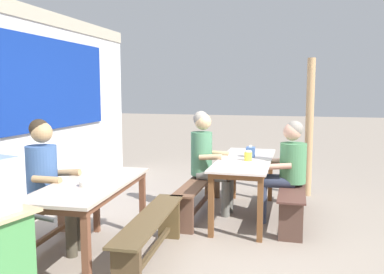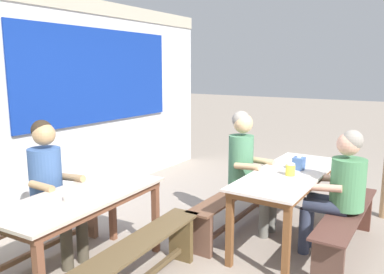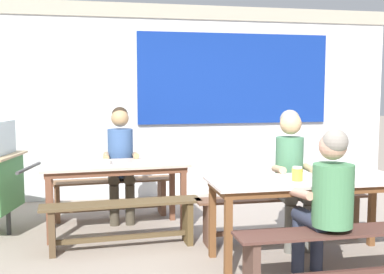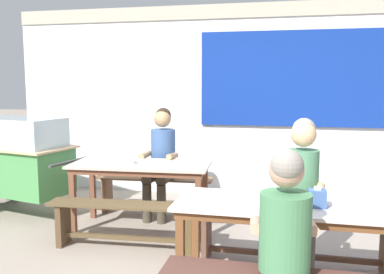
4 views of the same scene
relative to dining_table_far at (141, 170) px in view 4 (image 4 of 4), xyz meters
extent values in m
plane|color=gray|center=(0.89, -0.96, -0.68)|extent=(40.00, 40.00, 0.00)
cube|color=silver|center=(0.89, 1.66, 0.60)|extent=(6.73, 0.12, 2.56)
cube|color=navy|center=(1.83, 1.57, 1.04)|extent=(2.87, 0.03, 1.31)
cube|color=#B2AA96|center=(0.89, 1.68, 1.98)|extent=(6.73, 0.20, 0.20)
cube|color=#C4AF9F|center=(0.00, 0.00, 0.07)|extent=(1.59, 0.76, 0.03)
cube|color=brown|center=(0.00, 0.00, 0.02)|extent=(1.51, 0.70, 0.06)
cube|color=brown|center=(0.68, 0.32, -0.34)|extent=(0.06, 0.06, 0.67)
cube|color=brown|center=(0.71, -0.24, -0.34)|extent=(0.06, 0.06, 0.67)
cube|color=brown|center=(-0.71, 0.24, -0.34)|extent=(0.06, 0.06, 0.67)
cube|color=brown|center=(-0.68, -0.32, -0.34)|extent=(0.06, 0.06, 0.67)
cube|color=silver|center=(1.66, -1.27, 0.07)|extent=(1.81, 0.67, 0.02)
cube|color=brown|center=(1.66, -1.27, 0.03)|extent=(1.73, 0.61, 0.06)
cube|color=brown|center=(0.84, -1.00, -0.34)|extent=(0.06, 0.06, 0.68)
cube|color=brown|center=(0.84, -1.54, -0.34)|extent=(0.06, 0.06, 0.68)
cube|color=brown|center=(-0.03, 0.59, -0.22)|extent=(1.52, 0.39, 0.02)
cube|color=brown|center=(0.60, 0.63, -0.46)|extent=(0.07, 0.26, 0.44)
cube|color=brown|center=(-0.66, 0.56, -0.46)|extent=(0.07, 0.26, 0.44)
cube|color=brown|center=(-0.03, 0.59, -0.57)|extent=(1.23, 0.11, 0.04)
cube|color=brown|center=(0.03, -0.59, -0.23)|extent=(1.58, 0.37, 0.02)
cube|color=brown|center=(0.70, -0.55, -0.46)|extent=(0.07, 0.24, 0.44)
cube|color=brown|center=(-0.63, -0.63, -0.46)|extent=(0.07, 0.24, 0.44)
cube|color=brown|center=(0.03, -0.59, -0.57)|extent=(1.29, 0.12, 0.04)
cube|color=brown|center=(1.67, -0.68, -0.23)|extent=(1.81, 0.27, 0.02)
cube|color=brown|center=(0.88, -0.68, -0.46)|extent=(0.06, 0.22, 0.44)
cube|color=brown|center=(1.67, -0.68, -0.57)|extent=(1.53, 0.05, 0.04)
cube|color=#49924E|center=(-1.71, 0.24, -0.12)|extent=(1.39, 0.92, 0.57)
cube|color=silver|center=(-1.71, 0.24, 0.36)|extent=(1.25, 0.83, 0.38)
cube|color=tan|center=(-1.71, 0.24, 0.18)|extent=(1.49, 1.02, 0.02)
cylinder|color=black|center=(-2.20, 0.72, -0.41)|extent=(0.54, 0.17, 0.54)
cylinder|color=#333333|center=(-1.14, 0.11, -0.54)|extent=(0.05, 0.05, 0.27)
cylinder|color=#3F3F3F|center=(-0.91, 0.06, 0.05)|extent=(0.18, 0.64, 0.04)
cylinder|color=#453E31|center=(-0.01, 0.23, -0.45)|extent=(0.11, 0.11, 0.46)
cylinder|color=#453E31|center=(0.17, 0.22, -0.45)|extent=(0.11, 0.11, 0.46)
cylinder|color=#453E31|center=(0.00, 0.41, -0.16)|extent=(0.14, 0.42, 0.13)
cylinder|color=#453E31|center=(0.18, 0.41, -0.16)|extent=(0.14, 0.42, 0.13)
cylinder|color=#3A598F|center=(0.09, 0.60, 0.11)|extent=(0.30, 0.30, 0.58)
sphere|color=tan|center=(0.09, 0.58, 0.54)|extent=(0.21, 0.21, 0.21)
sphere|color=#2D2319|center=(0.09, 0.61, 0.58)|extent=(0.20, 0.20, 0.20)
cylinder|color=tan|center=(-0.09, 0.42, 0.10)|extent=(0.08, 0.30, 0.07)
cylinder|color=tan|center=(0.26, 0.41, 0.10)|extent=(0.08, 0.31, 0.10)
cylinder|color=#64635B|center=(1.60, -1.04, -0.45)|extent=(0.11, 0.11, 0.46)
cylinder|color=#64635B|center=(1.78, -1.06, -0.45)|extent=(0.11, 0.11, 0.46)
cylinder|color=#64635B|center=(1.62, -0.85, -0.16)|extent=(0.17, 0.42, 0.13)
cylinder|color=#64635B|center=(1.80, -0.87, -0.16)|extent=(0.17, 0.42, 0.13)
cylinder|color=#487E5A|center=(1.73, -0.68, 0.11)|extent=(0.28, 0.28, 0.57)
sphere|color=tan|center=(1.73, -0.70, 0.54)|extent=(0.22, 0.22, 0.22)
sphere|color=gray|center=(1.74, -0.67, 0.58)|extent=(0.20, 0.20, 0.20)
cylinder|color=tan|center=(1.55, -0.84, 0.10)|extent=(0.10, 0.31, 0.10)
cylinder|color=tan|center=(1.87, -0.88, 0.10)|extent=(0.10, 0.31, 0.07)
cylinder|color=#2D3449|center=(1.66, -1.68, -0.16)|extent=(0.16, 0.41, 0.13)
cylinder|color=#2D3449|center=(1.48, -1.69, -0.16)|extent=(0.16, 0.41, 0.13)
cylinder|color=#498355|center=(1.59, -1.87, 0.07)|extent=(0.32, 0.32, 0.49)
sphere|color=tan|center=(1.58, -1.85, 0.45)|extent=(0.22, 0.22, 0.22)
sphere|color=gray|center=(1.59, -1.88, 0.49)|extent=(0.20, 0.20, 0.20)
cylinder|color=tan|center=(1.75, -1.67, 0.05)|extent=(0.09, 0.31, 0.10)
cylinder|color=tan|center=(1.39, -1.70, 0.05)|extent=(0.09, 0.31, 0.09)
cube|color=#3D5D98|center=(1.81, -1.32, 0.15)|extent=(0.13, 0.11, 0.13)
cube|color=white|center=(1.81, -1.32, 0.22)|extent=(0.05, 0.03, 0.02)
cylinder|color=yellow|center=(1.53, -1.32, 0.14)|extent=(0.10, 0.10, 0.11)
cylinder|color=white|center=(1.53, -1.32, 0.20)|extent=(0.09, 0.09, 0.02)
cylinder|color=silver|center=(-0.12, -0.04, 0.10)|extent=(0.16, 0.16, 0.04)
camera|label=1|loc=(-3.38, -1.87, 0.98)|focal=37.41mm
camera|label=2|loc=(-2.16, -2.49, 1.16)|focal=35.91mm
camera|label=3|loc=(-0.22, -5.18, 0.90)|focal=44.41mm
camera|label=4|loc=(1.56, -4.42, 0.98)|focal=39.26mm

